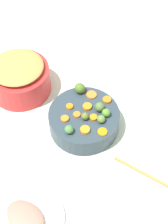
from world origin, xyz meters
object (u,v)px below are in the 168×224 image
at_px(metal_pot, 20,80).
at_px(ham_plate, 28,219).
at_px(wooden_spoon, 166,185).
at_px(serving_bowl_carrots, 84,120).

relative_size(metal_pot, ham_plate, 1.07).
distance_m(wooden_spoon, ham_plate, 0.48).
height_order(wooden_spoon, ham_plate, same).
xyz_separation_m(serving_bowl_carrots, wooden_spoon, (0.18, 0.34, -0.04)).
bearing_deg(serving_bowl_carrots, metal_pot, -113.32).
relative_size(serving_bowl_carrots, wooden_spoon, 0.98).
xyz_separation_m(serving_bowl_carrots, metal_pot, (-0.13, -0.31, 0.02)).
bearing_deg(serving_bowl_carrots, wooden_spoon, 61.69).
distance_m(metal_pot, wooden_spoon, 0.72).
bearing_deg(serving_bowl_carrots, ham_plate, -12.96).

